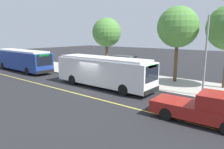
# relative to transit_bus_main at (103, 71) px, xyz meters

# --- Properties ---
(ground_plane) EXTENTS (120.00, 120.00, 0.00)m
(ground_plane) POSITION_rel_transit_bus_main_xyz_m (-0.69, -1.01, -1.62)
(ground_plane) COLOR #232326
(sidewalk_curb) EXTENTS (44.00, 6.40, 0.15)m
(sidewalk_curb) POSITION_rel_transit_bus_main_xyz_m (-0.69, 4.99, -1.54)
(sidewalk_curb) COLOR #A8A399
(sidewalk_curb) RESTS_ON ground_plane
(lane_stripe_center) EXTENTS (36.00, 0.14, 0.01)m
(lane_stripe_center) POSITION_rel_transit_bus_main_xyz_m (-0.69, -3.21, -1.61)
(lane_stripe_center) COLOR #E0D64C
(lane_stripe_center) RESTS_ON ground_plane
(transit_bus_main) EXTENTS (10.61, 2.64, 2.95)m
(transit_bus_main) POSITION_rel_transit_bus_main_xyz_m (0.00, 0.00, 0.00)
(transit_bus_main) COLOR white
(transit_bus_main) RESTS_ON ground_plane
(transit_bus_second) EXTENTS (11.90, 2.81, 2.95)m
(transit_bus_second) POSITION_rel_transit_bus_main_xyz_m (-15.35, -0.05, 0.00)
(transit_bus_second) COLOR navy
(transit_bus_second) RESTS_ON ground_plane
(pickup_truck) EXTENTS (5.47, 2.19, 1.85)m
(pickup_truck) POSITION_rel_transit_bus_main_xyz_m (10.02, -2.75, -0.76)
(pickup_truck) COLOR maroon
(pickup_truck) RESTS_ON ground_plane
(bus_shelter) EXTENTS (2.90, 1.60, 2.48)m
(bus_shelter) POSITION_rel_transit_bus_main_xyz_m (-1.36, 5.18, 0.30)
(bus_shelter) COLOR #333338
(bus_shelter) RESTS_ON sidewalk_curb
(waiting_bench) EXTENTS (1.60, 0.48, 0.95)m
(waiting_bench) POSITION_rel_transit_bus_main_xyz_m (-0.96, 5.04, -0.98)
(waiting_bench) COLOR brown
(waiting_bench) RESTS_ON sidewalk_curb
(route_sign_post) EXTENTS (0.44, 0.08, 2.80)m
(route_sign_post) POSITION_rel_transit_bus_main_xyz_m (1.32, 2.86, 0.34)
(route_sign_post) COLOR #333338
(route_sign_post) RESTS_ON sidewalk_curb
(pedestrian_commuter) EXTENTS (0.24, 0.40, 1.69)m
(pedestrian_commuter) POSITION_rel_transit_bus_main_xyz_m (-2.60, 3.37, -0.50)
(pedestrian_commuter) COLOR #282D47
(pedestrian_commuter) RESTS_ON sidewalk_curb
(street_tree_near_shelter) EXTENTS (4.20, 4.20, 7.79)m
(street_tree_near_shelter) POSITION_rel_transit_bus_main_xyz_m (4.72, 6.26, 4.20)
(street_tree_near_shelter) COLOR brown
(street_tree_near_shelter) RESTS_ON sidewalk_curb
(street_tree_downstreet) EXTENTS (3.87, 3.87, 7.18)m
(street_tree_downstreet) POSITION_rel_transit_bus_main_xyz_m (-5.27, 6.83, 3.76)
(street_tree_downstreet) COLOR brown
(street_tree_downstreet) RESTS_ON sidewalk_curb
(utility_pole) EXTENTS (0.16, 0.16, 6.40)m
(utility_pole) POSITION_rel_transit_bus_main_xyz_m (8.57, 2.56, 1.73)
(utility_pole) COLOR gray
(utility_pole) RESTS_ON sidewalk_curb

